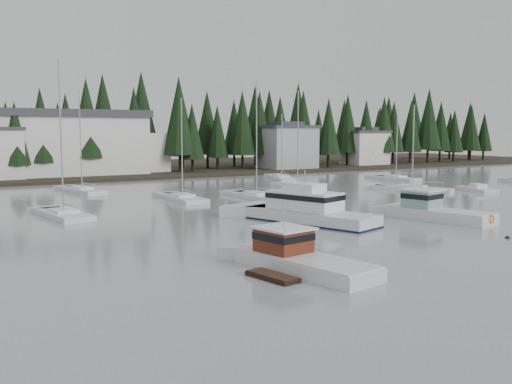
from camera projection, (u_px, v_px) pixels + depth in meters
far_shore_land at (82, 171)px, 112.33m from camera, size 240.00×54.00×1.00m
conifer_treeline at (96, 175)px, 102.91m from camera, size 200.00×22.00×20.00m
house_east_a at (287, 146)px, 113.71m from camera, size 10.60×8.48×9.25m
house_east_b at (365, 147)px, 126.58m from camera, size 9.54×7.42×8.25m
harbor_inn at (84, 143)px, 97.67m from camera, size 29.50×11.50×10.90m
lobster_boat_brown at (299, 262)px, 32.20m from camera, size 5.58×9.36×4.44m
cabin_cruiser_center at (308, 213)px, 49.11m from camera, size 7.32×12.71×5.21m
lobster_boat_teal at (435, 213)px, 50.55m from camera, size 5.15×9.67×5.11m
sailboat_0 at (298, 189)px, 76.71m from camera, size 4.81×10.00×13.74m
sailboat_1 at (257, 198)px, 66.85m from camera, size 3.03×9.62×14.04m
sailboat_2 at (282, 179)px, 92.79m from camera, size 6.09×11.12×11.17m
sailboat_5 at (183, 200)px, 64.92m from camera, size 3.04×9.00×12.10m
sailboat_6 at (412, 190)px, 75.67m from camera, size 6.74×10.53×11.83m
sailboat_8 at (64, 216)px, 52.19m from camera, size 3.94×8.76×14.88m
sailboat_9 at (82, 192)px, 73.50m from camera, size 4.21×9.91×13.66m
sailboat_10 at (396, 180)px, 92.02m from camera, size 2.92×8.96×12.60m
runabout_1 at (305, 202)px, 62.71m from camera, size 4.11×6.45×1.42m
runabout_2 at (478, 190)px, 74.42m from camera, size 3.75×6.17×1.42m
mooring_buoy_dark at (507, 238)px, 41.84m from camera, size 0.39×0.39×0.39m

